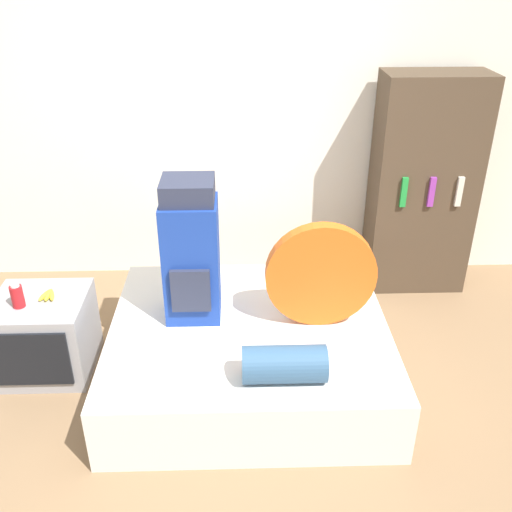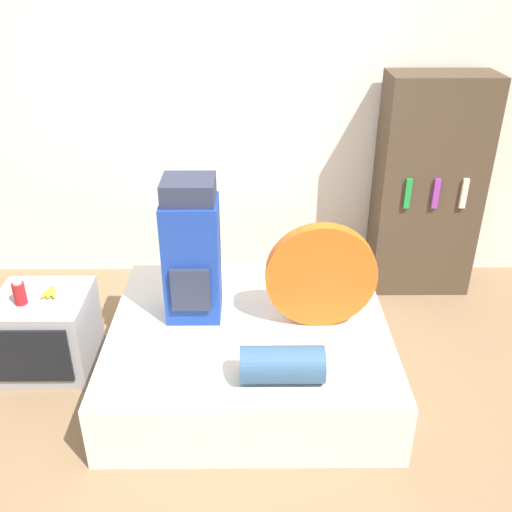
{
  "view_description": "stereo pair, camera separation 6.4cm",
  "coord_description": "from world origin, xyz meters",
  "px_view_note": "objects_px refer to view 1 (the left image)",
  "views": [
    {
      "loc": [
        0.16,
        -2.1,
        2.29
      ],
      "look_at": [
        0.25,
        0.62,
        0.83
      ],
      "focal_mm": 40.0,
      "sensor_mm": 36.0,
      "label": 1
    },
    {
      "loc": [
        0.23,
        -2.1,
        2.29
      ],
      "look_at": [
        0.25,
        0.62,
        0.83
      ],
      "focal_mm": 40.0,
      "sensor_mm": 36.0,
      "label": 2
    }
  ],
  "objects_px": {
    "television": "(45,335)",
    "canister": "(17,296)",
    "tent_bag": "(321,275)",
    "backpack": "(191,253)",
    "bookshelf": "(423,186)",
    "sleeping_roll": "(284,364)"
  },
  "relations": [
    {
      "from": "television",
      "to": "canister",
      "type": "relative_size",
      "value": 3.62
    },
    {
      "from": "tent_bag",
      "to": "television",
      "type": "distance_m",
      "value": 1.7
    },
    {
      "from": "television",
      "to": "tent_bag",
      "type": "bearing_deg",
      "value": -3.54
    },
    {
      "from": "backpack",
      "to": "bookshelf",
      "type": "relative_size",
      "value": 0.53
    },
    {
      "from": "backpack",
      "to": "sleeping_roll",
      "type": "relative_size",
      "value": 1.99
    },
    {
      "from": "tent_bag",
      "to": "canister",
      "type": "height_order",
      "value": "tent_bag"
    },
    {
      "from": "sleeping_roll",
      "to": "bookshelf",
      "type": "height_order",
      "value": "bookshelf"
    },
    {
      "from": "tent_bag",
      "to": "sleeping_roll",
      "type": "xyz_separation_m",
      "value": [
        -0.24,
        -0.5,
        -0.22
      ]
    },
    {
      "from": "backpack",
      "to": "bookshelf",
      "type": "xyz_separation_m",
      "value": [
        1.6,
        0.96,
        0.01
      ]
    },
    {
      "from": "television",
      "to": "bookshelf",
      "type": "height_order",
      "value": "bookshelf"
    },
    {
      "from": "backpack",
      "to": "canister",
      "type": "relative_size",
      "value": 5.6
    },
    {
      "from": "sleeping_roll",
      "to": "canister",
      "type": "height_order",
      "value": "canister"
    },
    {
      "from": "tent_bag",
      "to": "bookshelf",
      "type": "relative_size",
      "value": 0.39
    },
    {
      "from": "backpack",
      "to": "tent_bag",
      "type": "xyz_separation_m",
      "value": [
        0.72,
        -0.11,
        -0.1
      ]
    },
    {
      "from": "backpack",
      "to": "television",
      "type": "bearing_deg",
      "value": -179.51
    },
    {
      "from": "bookshelf",
      "to": "tent_bag",
      "type": "bearing_deg",
      "value": -129.21
    },
    {
      "from": "backpack",
      "to": "bookshelf",
      "type": "bearing_deg",
      "value": 31.03
    },
    {
      "from": "sleeping_roll",
      "to": "bookshelf",
      "type": "relative_size",
      "value": 0.26
    },
    {
      "from": "backpack",
      "to": "television",
      "type": "distance_m",
      "value": 1.06
    },
    {
      "from": "television",
      "to": "bookshelf",
      "type": "xyz_separation_m",
      "value": [
        2.51,
        0.97,
        0.55
      ]
    },
    {
      "from": "backpack",
      "to": "sleeping_roll",
      "type": "bearing_deg",
      "value": -51.45
    },
    {
      "from": "sleeping_roll",
      "to": "bookshelf",
      "type": "xyz_separation_m",
      "value": [
        1.11,
        1.57,
        0.32
      ]
    }
  ]
}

